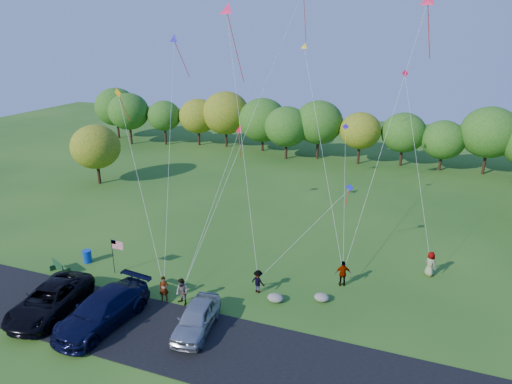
# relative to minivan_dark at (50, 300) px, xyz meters

# --- Properties ---
(ground) EXTENTS (140.00, 140.00, 0.00)m
(ground) POSITION_rel_minivan_dark_xyz_m (7.74, 4.59, -0.95)
(ground) COLOR #235418
(ground) RESTS_ON ground
(asphalt_lane) EXTENTS (44.00, 6.00, 0.06)m
(asphalt_lane) POSITION_rel_minivan_dark_xyz_m (7.74, 0.59, -0.92)
(asphalt_lane) COLOR black
(asphalt_lane) RESTS_ON ground
(treeline) EXTENTS (75.88, 27.71, 8.17)m
(treeline) POSITION_rel_minivan_dark_xyz_m (8.58, 40.65, 3.77)
(treeline) COLOR #361F13
(treeline) RESTS_ON ground
(minivan_dark) EXTENTS (3.82, 6.73, 1.77)m
(minivan_dark) POSITION_rel_minivan_dark_xyz_m (0.00, 0.00, 0.00)
(minivan_dark) COLOR black
(minivan_dark) RESTS_ON asphalt_lane
(minivan_navy) EXTENTS (3.44, 6.92, 1.93)m
(minivan_navy) POSITION_rel_minivan_dark_xyz_m (3.92, 0.18, 0.08)
(minivan_navy) COLOR black
(minivan_navy) RESTS_ON asphalt_lane
(minivan_silver) EXTENTS (2.54, 5.01, 1.63)m
(minivan_silver) POSITION_rel_minivan_dark_xyz_m (9.52, 1.64, -0.07)
(minivan_silver) COLOR #A4A7AE
(minivan_silver) RESTS_ON asphalt_lane
(flyer_a) EXTENTS (0.75, 0.64, 1.75)m
(flyer_a) POSITION_rel_minivan_dark_xyz_m (5.99, 3.79, -0.07)
(flyer_a) COLOR #4C4C59
(flyer_a) RESTS_ON ground
(flyer_b) EXTENTS (1.10, 0.99, 1.86)m
(flyer_b) POSITION_rel_minivan_dark_xyz_m (7.35, 3.79, -0.02)
(flyer_b) COLOR #4C4C59
(flyer_b) RESTS_ON ground
(flyer_c) EXTENTS (1.19, 0.87, 1.65)m
(flyer_c) POSITION_rel_minivan_dark_xyz_m (11.46, 6.94, -0.12)
(flyer_c) COLOR #4C4C59
(flyer_c) RESTS_ON ground
(flyer_d) EXTENTS (1.20, 0.81, 1.89)m
(flyer_d) POSITION_rel_minivan_dark_xyz_m (16.72, 9.84, -0.00)
(flyer_d) COLOR #4C4C59
(flyer_d) RESTS_ON ground
(flyer_e) EXTENTS (1.07, 1.07, 1.87)m
(flyer_e) POSITION_rel_minivan_dark_xyz_m (22.41, 13.50, -0.01)
(flyer_e) COLOR #4C4C59
(flyer_e) RESTS_ON ground
(park_bench) EXTENTS (1.65, 0.92, 0.94)m
(park_bench) POSITION_rel_minivan_dark_xyz_m (-3.31, 4.26, -0.44)
(park_bench) COLOR #163D20
(park_bench) RESTS_ON ground
(trash_barrel) EXTENTS (0.66, 0.66, 0.99)m
(trash_barrel) POSITION_rel_minivan_dark_xyz_m (-2.42, 6.31, -0.45)
(trash_barrel) COLOR #0B38B1
(trash_barrel) RESTS_ON ground
(flag_assembly) EXTENTS (1.01, 0.66, 2.74)m
(flag_assembly) POSITION_rel_minivan_dark_xyz_m (0.87, 5.67, 1.13)
(flag_assembly) COLOR black
(flag_assembly) RESTS_ON ground
(boulder_near) EXTENTS (1.09, 0.85, 0.54)m
(boulder_near) POSITION_rel_minivan_dark_xyz_m (12.94, 6.25, -0.68)
(boulder_near) COLOR gray
(boulder_near) RESTS_ON ground
(boulder_far) EXTENTS (1.00, 0.83, 0.52)m
(boulder_far) POSITION_rel_minivan_dark_xyz_m (15.79, 7.41, -0.69)
(boulder_far) COLOR gray
(boulder_far) RESTS_ON ground
(kites_aloft) EXTENTS (22.46, 13.88, 15.32)m
(kites_aloft) POSITION_rel_minivan_dark_xyz_m (9.17, 17.62, 15.57)
(kites_aloft) COLOR #FF1C53
(kites_aloft) RESTS_ON ground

